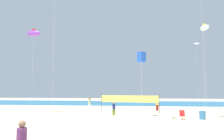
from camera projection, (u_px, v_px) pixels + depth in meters
ground_plane at (120, 125)px, 19.17m from camera, size 120.00×120.00×0.00m
ocean_band at (134, 103)px, 51.81m from camera, size 120.00×20.00×0.01m
beachgoer_mustard_shirt at (157, 104)px, 32.89m from camera, size 0.37×0.37×1.63m
beachgoer_sage_shirt at (89, 103)px, 34.95m from camera, size 0.42×0.42×1.83m
beachgoer_navy_shirt at (114, 108)px, 26.85m from camera, size 0.35×0.35×1.52m
folding_beach_chair at (182, 114)px, 23.22m from camera, size 0.52×0.65×0.89m
trash_barrel at (202, 115)px, 23.09m from camera, size 0.62×0.62×0.83m
volleyball_net at (129, 100)px, 30.44m from camera, size 7.65×1.47×2.40m
beach_handbag at (174, 118)px, 22.79m from camera, size 0.34×0.17×0.28m
kite_orange_diamond at (141, 60)px, 33.22m from camera, size 0.85×0.86×7.40m
kite_white_inflatable at (204, 28)px, 34.37m from camera, size 1.38×2.40×12.60m
kite_violet_inflatable at (34, 33)px, 30.42m from camera, size 2.49×1.61×10.84m
kite_blue_box at (141, 57)px, 25.43m from camera, size 0.96×0.96×7.00m
kite_white_diamond at (197, 44)px, 37.33m from camera, size 0.77×0.78×10.55m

